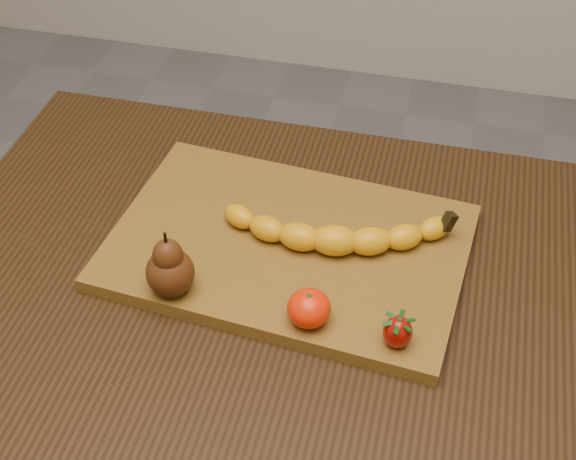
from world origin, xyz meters
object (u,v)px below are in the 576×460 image
(cutting_board, at_px, (288,247))
(pear, at_px, (169,263))
(table, at_px, (304,345))
(mandarin, at_px, (309,308))

(cutting_board, distance_m, pear, 0.17)
(table, bearing_deg, pear, -163.18)
(table, relative_size, mandarin, 19.56)
(cutting_board, bearing_deg, mandarin, -61.07)
(pear, relative_size, mandarin, 1.79)
(mandarin, bearing_deg, pear, 176.70)
(pear, bearing_deg, table, 16.82)
(table, height_order, mandarin, mandarin)
(table, xyz_separation_m, mandarin, (0.02, -0.06, 0.14))
(cutting_board, xyz_separation_m, pear, (-0.12, -0.11, 0.06))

